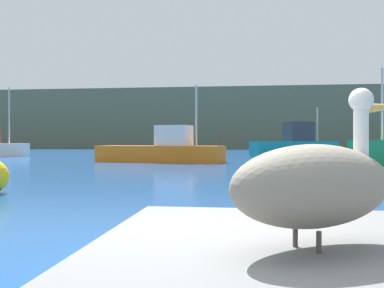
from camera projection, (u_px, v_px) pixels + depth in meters
name	position (u px, v px, depth m)	size (l,w,h in m)	color
hillside_backdrop	(247.00, 120.00, 76.48)	(140.00, 14.23, 9.78)	#5B664C
pelican	(316.00, 184.00, 2.58)	(1.33, 1.11, 0.95)	gray
fishing_boat_teal	(295.00, 145.00, 34.27)	(6.81, 4.14, 3.84)	teal
fishing_boat_orange	(162.00, 150.00, 25.68)	(7.60, 3.36, 4.33)	orange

